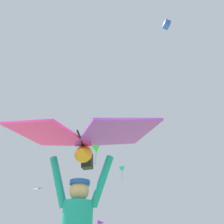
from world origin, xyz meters
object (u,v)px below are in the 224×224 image
at_px(distant_kite_teal_high_right, 122,169).
at_px(distant_kite_black_overhead_distant, 87,161).
at_px(distant_kite_blue_high_left, 167,24).
at_px(distant_kite_green_far_center, 96,149).
at_px(held_stunt_kite, 82,137).
at_px(distant_kite_black_mid_right, 38,188).

height_order(distant_kite_teal_high_right, distant_kite_black_overhead_distant, distant_kite_teal_high_right).
bearing_deg(distant_kite_blue_high_left, distant_kite_green_far_center, 150.65).
height_order(distant_kite_blue_high_left, distant_kite_black_overhead_distant, distant_kite_blue_high_left).
distance_m(held_stunt_kite, distant_kite_black_overhead_distant, 11.79).
height_order(held_stunt_kite, distant_kite_teal_high_right, distant_kite_teal_high_right).
relative_size(held_stunt_kite, distant_kite_blue_high_left, 1.89).
relative_size(distant_kite_blue_high_left, distant_kite_black_mid_right, 1.37).
bearing_deg(distant_kite_black_overhead_distant, held_stunt_kite, -70.84).
bearing_deg(distant_kite_black_overhead_distant, distant_kite_teal_high_right, 94.29).
height_order(distant_kite_green_far_center, distant_kite_black_mid_right, distant_kite_green_far_center).
bearing_deg(distant_kite_blue_high_left, held_stunt_kite, -101.61).
xyz_separation_m(distant_kite_green_far_center, distant_kite_black_overhead_distant, (1.86, -7.66, -3.95)).
bearing_deg(distant_kite_teal_high_right, distant_kite_black_overhead_distant, -85.71).
distance_m(distant_kite_teal_high_right, distant_kite_black_overhead_distant, 19.65).
xyz_separation_m(distant_kite_green_far_center, distant_kite_black_mid_right, (-2.38, -5.73, -4.97)).
bearing_deg(distant_kite_black_mid_right, distant_kite_green_far_center, 67.45).
height_order(distant_kite_blue_high_left, distant_kite_green_far_center, distant_kite_blue_high_left).
height_order(held_stunt_kite, distant_kite_black_overhead_distant, distant_kite_black_overhead_distant).
bearing_deg(distant_kite_black_overhead_distant, distant_kite_green_far_center, 103.68).
bearing_deg(distant_kite_teal_high_right, distant_kite_black_mid_right, -99.47).
height_order(distant_kite_teal_high_right, distant_kite_green_far_center, distant_kite_teal_high_right).
height_order(distant_kite_teal_high_right, distant_kite_blue_high_left, distant_kite_blue_high_left).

